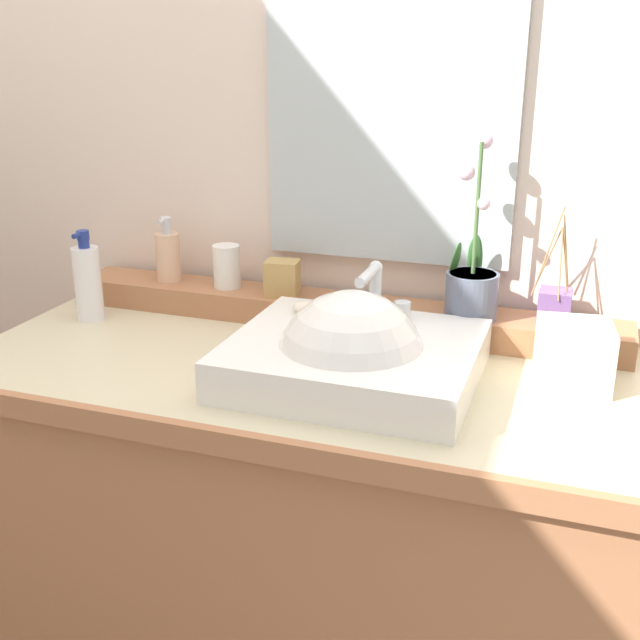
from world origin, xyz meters
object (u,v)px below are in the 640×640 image
at_px(potted_plant, 472,283).
at_px(tumbler_cup, 227,266).
at_px(tissue_box, 573,355).
at_px(sink_basin, 352,362).
at_px(reed_diffuser, 555,304).
at_px(trinket_box, 282,278).
at_px(soap_bar, 311,308).
at_px(lotion_bottle, 88,282).
at_px(soap_dispenser, 168,255).

relative_size(potted_plant, tumbler_cup, 3.77).
bearing_deg(tissue_box, sink_basin, -162.18).
distance_m(reed_diffuser, trinket_box, 0.58).
height_order(trinket_box, tissue_box, trinket_box).
xyz_separation_m(soap_bar, reed_diffuser, (0.45, 0.18, 0.00)).
bearing_deg(soap_bar, tumbler_cup, 148.29).
bearing_deg(lotion_bottle, tissue_box, -0.59).
xyz_separation_m(trinket_box, lotion_bottle, (-0.41, -0.13, -0.01)).
bearing_deg(potted_plant, trinket_box, 178.77).
xyz_separation_m(soap_bar, lotion_bottle, (-0.53, 0.01, -0.00)).
bearing_deg(trinket_box, soap_bar, -58.62).
bearing_deg(soap_dispenser, reed_diffuser, 0.90).
bearing_deg(lotion_bottle, potted_plant, 8.60).
xyz_separation_m(potted_plant, lotion_bottle, (-0.82, -0.12, -0.04)).
relative_size(sink_basin, tissue_box, 3.41).
bearing_deg(sink_basin, trinket_box, 132.50).
xyz_separation_m(soap_dispenser, tumbler_cup, (0.15, -0.00, -0.01)).
distance_m(potted_plant, trinket_box, 0.41).
bearing_deg(sink_basin, soap_bar, 135.86).
xyz_separation_m(soap_dispenser, reed_diffuser, (0.87, 0.01, -0.03)).
relative_size(soap_dispenser, lotion_bottle, 0.74).
xyz_separation_m(tumbler_cup, lotion_bottle, (-0.27, -0.15, -0.02)).
height_order(soap_bar, tissue_box, tissue_box).
bearing_deg(soap_dispenser, lotion_bottle, -127.70).
bearing_deg(sink_basin, tumbler_cup, 143.89).
relative_size(reed_diffuser, trinket_box, 2.94).
bearing_deg(tissue_box, reed_diffuser, 104.82).
xyz_separation_m(reed_diffuser, tissue_box, (0.05, -0.18, -0.04)).
height_order(sink_basin, potted_plant, potted_plant).
distance_m(trinket_box, tissue_box, 0.64).
height_order(trinket_box, lotion_bottle, lotion_bottle).
distance_m(tumbler_cup, lotion_bottle, 0.31).
relative_size(sink_basin, soap_dispenser, 2.95).
distance_m(soap_bar, trinket_box, 0.19).
xyz_separation_m(soap_dispenser, trinket_box, (0.29, -0.02, -0.02)).
relative_size(sink_basin, lotion_bottle, 2.19).
distance_m(potted_plant, lotion_bottle, 0.83).
bearing_deg(lotion_bottle, tumbler_cup, 28.99).
bearing_deg(soap_bar, reed_diffuser, 21.56).
bearing_deg(reed_diffuser, trinket_box, -176.82).
bearing_deg(lotion_bottle, soap_dispenser, 52.30).
bearing_deg(tissue_box, soap_dispenser, 169.93).
distance_m(soap_bar, tissue_box, 0.50).
height_order(sink_basin, tissue_box, sink_basin).
xyz_separation_m(potted_plant, reed_diffuser, (0.16, 0.04, -0.04)).
height_order(tumbler_cup, tissue_box, tumbler_cup).
bearing_deg(soap_dispenser, trinket_box, -3.57).
distance_m(soap_bar, potted_plant, 0.33).
height_order(soap_bar, soap_dispenser, soap_dispenser).
height_order(tumbler_cup, trinket_box, tumbler_cup).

